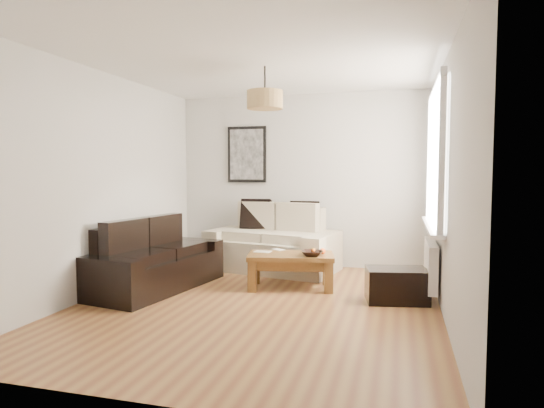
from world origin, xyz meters
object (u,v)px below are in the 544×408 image
(coffee_table, at_px, (291,271))
(ottoman, at_px, (397,285))
(loveseat_cream, at_px, (273,239))
(sofa_leather, at_px, (154,257))

(coffee_table, height_order, ottoman, coffee_table)
(loveseat_cream, xyz_separation_m, ottoman, (1.76, -1.27, -0.27))
(loveseat_cream, relative_size, sofa_leather, 1.00)
(coffee_table, relative_size, ottoman, 1.59)
(loveseat_cream, xyz_separation_m, sofa_leather, (-1.12, -1.43, -0.06))
(loveseat_cream, height_order, ottoman, loveseat_cream)
(sofa_leather, xyz_separation_m, ottoman, (2.88, 0.16, -0.21))
(sofa_leather, height_order, ottoman, sofa_leather)
(loveseat_cream, distance_m, sofa_leather, 1.82)
(ottoman, bearing_deg, sofa_leather, -176.84)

